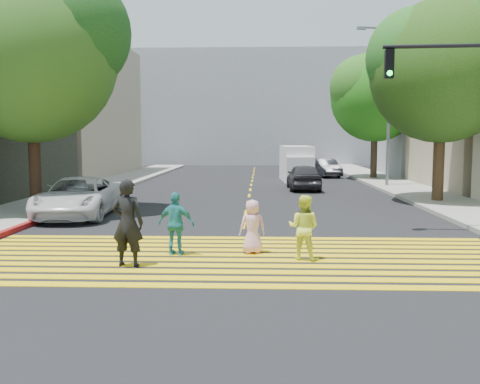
# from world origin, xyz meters

# --- Properties ---
(ground) EXTENTS (120.00, 120.00, 0.00)m
(ground) POSITION_xyz_m (0.00, 0.00, 0.00)
(ground) COLOR black
(sidewalk_left) EXTENTS (3.00, 40.00, 0.15)m
(sidewalk_left) POSITION_xyz_m (-8.50, 22.00, 0.07)
(sidewalk_left) COLOR gray
(sidewalk_left) RESTS_ON ground
(sidewalk_right) EXTENTS (3.00, 60.00, 0.15)m
(sidewalk_right) POSITION_xyz_m (8.50, 15.00, 0.07)
(sidewalk_right) COLOR gray
(sidewalk_right) RESTS_ON ground
(curb_red) EXTENTS (0.20, 8.00, 0.16)m
(curb_red) POSITION_xyz_m (-6.90, 6.00, 0.08)
(curb_red) COLOR maroon
(curb_red) RESTS_ON ground
(crosswalk) EXTENTS (13.40, 5.30, 0.01)m
(crosswalk) POSITION_xyz_m (0.00, 1.28, 0.01)
(crosswalk) COLOR yellow
(crosswalk) RESTS_ON ground
(lane_line) EXTENTS (0.12, 34.40, 0.01)m
(lane_line) POSITION_xyz_m (0.00, 22.50, 0.01)
(lane_line) COLOR yellow
(lane_line) RESTS_ON ground
(building_left_tan) EXTENTS (12.00, 16.00, 10.00)m
(building_left_tan) POSITION_xyz_m (-16.00, 28.00, 5.00)
(building_left_tan) COLOR tan
(building_left_tan) RESTS_ON ground
(building_right_grey) EXTENTS (10.00, 10.00, 10.00)m
(building_right_grey) POSITION_xyz_m (15.00, 30.00, 5.00)
(building_right_grey) COLOR gray
(building_right_grey) RESTS_ON ground
(backdrop_block) EXTENTS (30.00, 8.00, 12.00)m
(backdrop_block) POSITION_xyz_m (0.00, 48.00, 6.00)
(backdrop_block) COLOR gray
(backdrop_block) RESTS_ON ground
(tree_left) EXTENTS (7.11, 6.52, 9.12)m
(tree_left) POSITION_xyz_m (-7.83, 8.53, 6.15)
(tree_left) COLOR black
(tree_left) RESTS_ON ground
(tree_right_near) EXTENTS (7.72, 7.39, 8.84)m
(tree_right_near) POSITION_xyz_m (8.34, 12.17, 5.98)
(tree_right_near) COLOR #44321E
(tree_right_near) RESTS_ON ground
(tree_right_far) EXTENTS (7.26, 6.99, 8.78)m
(tree_right_far) POSITION_xyz_m (8.36, 25.58, 5.93)
(tree_right_far) COLOR black
(tree_right_far) RESTS_ON ground
(pedestrian_man) EXTENTS (0.76, 0.55, 1.95)m
(pedestrian_man) POSITION_xyz_m (-2.38, 0.33, 0.98)
(pedestrian_man) COLOR black
(pedestrian_man) RESTS_ON ground
(pedestrian_woman) EXTENTS (0.90, 0.81, 1.53)m
(pedestrian_woman) POSITION_xyz_m (1.55, 1.11, 0.76)
(pedestrian_woman) COLOR #E4F444
(pedestrian_woman) RESTS_ON ground
(pedestrian_child) EXTENTS (0.74, 0.58, 1.34)m
(pedestrian_child) POSITION_xyz_m (0.35, 1.75, 0.67)
(pedestrian_child) COLOR #DFA1B6
(pedestrian_child) RESTS_ON ground
(pedestrian_extra) EXTENTS (0.95, 0.52, 1.54)m
(pedestrian_extra) POSITION_xyz_m (-1.49, 1.50, 0.77)
(pedestrian_extra) COLOR teal
(pedestrian_extra) RESTS_ON ground
(white_sedan) EXTENTS (2.65, 5.25, 1.43)m
(white_sedan) POSITION_xyz_m (-6.03, 7.71, 0.71)
(white_sedan) COLOR silver
(white_sedan) RESTS_ON ground
(dark_car_near) EXTENTS (1.75, 4.25, 1.44)m
(dark_car_near) POSITION_xyz_m (2.93, 18.09, 0.72)
(dark_car_near) COLOR #242327
(dark_car_near) RESTS_ON ground
(silver_car) EXTENTS (2.29, 5.01, 1.42)m
(silver_car) POSITION_xyz_m (3.66, 30.45, 0.71)
(silver_car) COLOR gray
(silver_car) RESTS_ON ground
(dark_car_parked) EXTENTS (2.07, 4.21, 1.33)m
(dark_car_parked) POSITION_xyz_m (5.32, 27.98, 0.66)
(dark_car_parked) COLOR black
(dark_car_parked) RESTS_ON ground
(white_van) EXTENTS (2.06, 4.96, 2.30)m
(white_van) POSITION_xyz_m (2.94, 24.13, 1.09)
(white_van) COLOR white
(white_van) RESTS_ON ground
(street_lamp) EXTENTS (2.05, 0.57, 9.11)m
(street_lamp) POSITION_xyz_m (7.59, 19.44, 5.23)
(street_lamp) COLOR slate
(street_lamp) RESTS_ON ground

